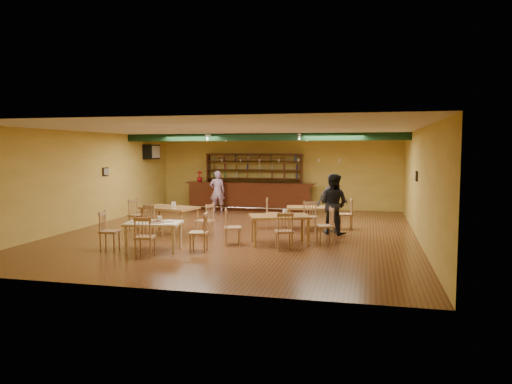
% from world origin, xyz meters
% --- Properties ---
extents(floor, '(12.00, 12.00, 0.00)m').
position_xyz_m(floor, '(0.00, 0.00, 0.00)').
color(floor, '#562D18').
rests_on(floor, ground).
extents(ceiling_beam, '(10.00, 0.30, 0.25)m').
position_xyz_m(ceiling_beam, '(0.00, 2.80, 2.87)').
color(ceiling_beam, black).
rests_on(ceiling_beam, ceiling).
extents(track_rail_left, '(0.05, 2.50, 0.05)m').
position_xyz_m(track_rail_left, '(-1.80, 3.40, 2.94)').
color(track_rail_left, silver).
rests_on(track_rail_left, ceiling).
extents(track_rail_right, '(0.05, 2.50, 0.05)m').
position_xyz_m(track_rail_right, '(1.40, 3.40, 2.94)').
color(track_rail_right, silver).
rests_on(track_rail_right, ceiling).
extents(ac_unit, '(0.34, 0.70, 0.48)m').
position_xyz_m(ac_unit, '(-4.80, 4.20, 2.35)').
color(ac_unit, silver).
rests_on(ac_unit, wall_left).
extents(picture_left, '(0.04, 0.34, 0.28)m').
position_xyz_m(picture_left, '(-4.97, 1.00, 1.70)').
color(picture_left, black).
rests_on(picture_left, wall_left).
extents(picture_right, '(0.04, 0.34, 0.28)m').
position_xyz_m(picture_right, '(4.97, 0.50, 1.70)').
color(picture_right, black).
rests_on(picture_right, wall_right).
extents(bar_counter, '(5.22, 0.85, 1.13)m').
position_xyz_m(bar_counter, '(-0.97, 5.15, 0.56)').
color(bar_counter, '#38150B').
rests_on(bar_counter, ground).
extents(back_bar_hutch, '(4.04, 0.40, 2.28)m').
position_xyz_m(back_bar_hutch, '(-0.97, 5.78, 1.14)').
color(back_bar_hutch, '#38150B').
rests_on(back_bar_hutch, ground).
extents(poinsettia, '(0.31, 0.31, 0.43)m').
position_xyz_m(poinsettia, '(-3.13, 5.15, 1.34)').
color(poinsettia, '#B31018').
rests_on(poinsettia, bar_counter).
extents(dining_table_b, '(1.47, 1.02, 0.68)m').
position_xyz_m(dining_table_b, '(1.89, 1.12, 0.34)').
color(dining_table_b, '#B0743E').
rests_on(dining_table_b, ground).
extents(dining_table_c, '(1.75, 1.31, 0.78)m').
position_xyz_m(dining_table_c, '(-1.95, -0.67, 0.39)').
color(dining_table_c, '#B0743E').
rests_on(dining_table_c, ground).
extents(dining_table_d, '(1.73, 1.36, 0.75)m').
position_xyz_m(dining_table_d, '(1.46, -1.54, 0.38)').
color(dining_table_d, '#B0743E').
rests_on(dining_table_d, ground).
extents(near_table, '(1.41, 1.02, 0.69)m').
position_xyz_m(near_table, '(-1.35, -3.01, 0.35)').
color(near_table, beige).
rests_on(near_table, ground).
extents(pizza_tray, '(0.43, 0.43, 0.01)m').
position_xyz_m(pizza_tray, '(-1.25, -3.01, 0.70)').
color(pizza_tray, silver).
rests_on(pizza_tray, near_table).
extents(parmesan_shaker, '(0.08, 0.08, 0.11)m').
position_xyz_m(parmesan_shaker, '(-1.76, -3.15, 0.75)').
color(parmesan_shaker, '#EAE5C6').
rests_on(parmesan_shaker, near_table).
extents(napkin_stack, '(0.25, 0.24, 0.03)m').
position_xyz_m(napkin_stack, '(-1.02, -2.83, 0.71)').
color(napkin_stack, white).
rests_on(napkin_stack, near_table).
extents(pizza_server, '(0.33, 0.13, 0.00)m').
position_xyz_m(pizza_server, '(-1.11, -2.97, 0.71)').
color(pizza_server, silver).
rests_on(pizza_server, pizza_tray).
extents(side_plate, '(0.25, 0.25, 0.01)m').
position_xyz_m(side_plate, '(-0.84, -3.20, 0.70)').
color(side_plate, white).
rests_on(side_plate, near_table).
extents(patron_bar, '(0.69, 0.57, 1.62)m').
position_xyz_m(patron_bar, '(-2.10, 4.33, 0.81)').
color(patron_bar, '#8E499F').
rests_on(patron_bar, ground).
extents(patron_right_a, '(1.05, 0.97, 1.75)m').
position_xyz_m(patron_right_a, '(2.69, 0.32, 0.87)').
color(patron_right_a, black).
rests_on(patron_right_a, ground).
extents(patron_right_b, '(1.06, 0.94, 1.73)m').
position_xyz_m(patron_right_b, '(2.66, 0.46, 0.86)').
color(patron_right_b, gray).
rests_on(patron_right_b, ground).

